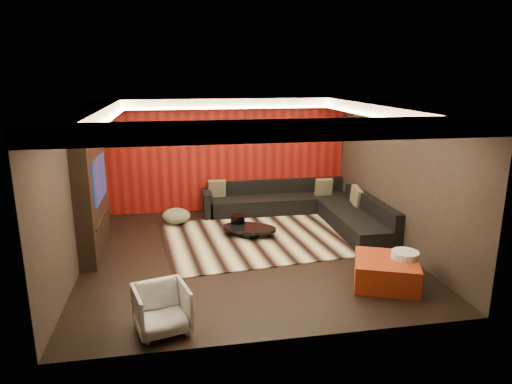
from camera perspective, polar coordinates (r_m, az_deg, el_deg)
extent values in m
cube|color=black|center=(8.89, -1.22, -7.68)|extent=(6.00, 6.00, 0.02)
cube|color=silver|center=(8.24, -1.33, 10.77)|extent=(6.00, 6.00, 0.02)
cube|color=black|center=(11.38, -3.67, 4.66)|extent=(6.00, 0.02, 2.80)
cube|color=black|center=(8.53, -21.66, 0.27)|extent=(0.02, 6.00, 2.80)
cube|color=black|center=(9.40, 17.18, 1.90)|extent=(0.02, 6.00, 2.80)
cube|color=#6B0C0A|center=(11.34, -3.65, 4.63)|extent=(5.98, 0.05, 2.78)
cube|color=silver|center=(10.92, -3.59, 11.06)|extent=(6.00, 0.60, 0.22)
cube|color=silver|center=(5.61, 3.04, 7.70)|extent=(6.00, 0.60, 0.22)
cube|color=silver|center=(8.27, -20.37, 9.05)|extent=(0.60, 4.80, 0.22)
cube|color=silver|center=(9.07, 16.03, 9.81)|extent=(0.60, 4.80, 0.22)
cube|color=#FFD899|center=(10.59, -3.36, 10.47)|extent=(4.80, 0.08, 0.04)
cube|color=#FFD899|center=(5.95, 2.27, 7.24)|extent=(4.80, 0.08, 0.04)
cube|color=#FFD899|center=(8.23, -17.97, 8.60)|extent=(0.08, 4.80, 0.04)
cube|color=#FFD899|center=(8.94, 14.00, 9.30)|extent=(0.08, 4.80, 0.04)
cube|color=black|center=(9.15, -19.81, -0.59)|extent=(0.30, 2.00, 2.20)
cube|color=black|center=(9.04, -19.00, 1.60)|extent=(0.04, 1.30, 0.80)
cube|color=black|center=(9.23, -18.61, -2.94)|extent=(0.04, 1.60, 0.04)
cube|color=beige|center=(9.65, 0.69, -5.72)|extent=(4.29, 3.40, 0.02)
cylinder|color=black|center=(9.70, -0.84, -4.93)|extent=(1.54, 1.54, 0.20)
cylinder|color=black|center=(9.94, -2.29, -3.92)|extent=(0.41, 0.41, 0.37)
ellipsoid|color=beige|center=(10.61, -9.94, -2.97)|extent=(0.74, 0.74, 0.35)
cylinder|color=silver|center=(7.96, 18.01, -8.94)|extent=(0.46, 0.46, 0.55)
cube|color=#A33E15|center=(7.86, 15.93, -9.54)|extent=(1.29, 1.29, 0.44)
imported|color=silver|center=(6.40, -11.69, -14.12)|extent=(0.84, 0.85, 0.64)
cube|color=black|center=(11.42, 2.94, -1.48)|extent=(3.50, 0.90, 0.40)
cube|color=black|center=(11.65, 2.57, 0.76)|extent=(3.50, 0.20, 0.35)
cube|color=black|center=(10.22, 12.34, -3.77)|extent=(0.90, 2.60, 0.40)
cube|color=black|center=(10.24, 14.26, -1.64)|extent=(0.20, 2.60, 0.35)
cube|color=black|center=(11.13, -6.11, -1.44)|extent=(0.20, 0.90, 0.60)
cube|color=#C1B78E|center=(11.23, -4.90, 0.43)|extent=(0.42, 0.20, 0.44)
cube|color=#C1B78E|center=(11.46, 8.46, 0.62)|extent=(0.42, 0.20, 0.44)
cube|color=#C1B78E|center=(10.73, 12.44, -0.53)|extent=(0.12, 0.50, 0.50)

